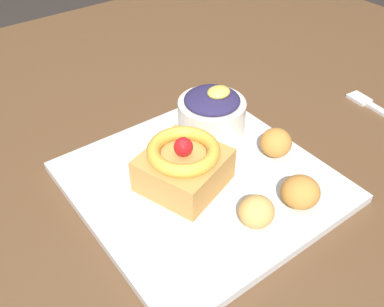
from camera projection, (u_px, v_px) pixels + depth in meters
The scene contains 8 objects.
dining_table at pixel (110, 168), 0.71m from camera, with size 1.52×0.91×0.73m.
front_plate at pixel (201, 182), 0.55m from camera, with size 0.30×0.30×0.01m, color silver.
cake_slice at pixel (184, 165), 0.52m from camera, with size 0.12×0.12×0.07m.
berry_ramekin at pixel (212, 112), 0.61m from camera, with size 0.10×0.10×0.07m.
fritter_front at pixel (300, 192), 0.50m from camera, with size 0.05×0.05×0.04m, color #BC7F38.
fritter_middle at pixel (276, 143), 0.57m from camera, with size 0.04×0.04×0.04m, color #BC7F38.
fritter_back at pixel (256, 212), 0.48m from camera, with size 0.04×0.04×0.04m, color tan.
fork at pixel (376, 108), 0.68m from camera, with size 0.03×0.13×0.00m.
Camera 1 is at (-0.21, -0.51, 1.11)m, focal length 40.13 mm.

